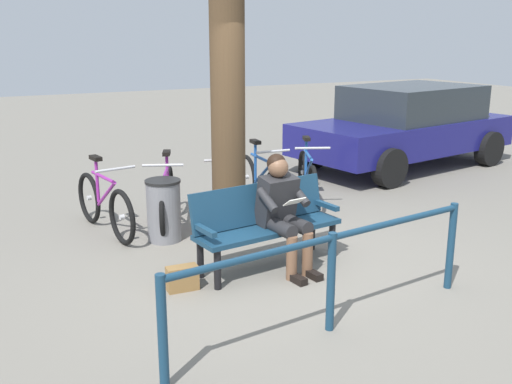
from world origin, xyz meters
name	(u,v)px	position (x,y,z in m)	size (l,w,h in m)	color
ground_plane	(294,270)	(0.00, 0.00, 0.00)	(40.00, 40.00, 0.00)	slate
bench	(265,220)	(0.21, -0.26, 0.51)	(1.65, 0.68, 0.87)	navy
person_reading	(283,207)	(0.08, -0.11, 0.66)	(0.52, 0.80, 1.20)	#262628
handbag	(182,278)	(1.21, -0.05, 0.12)	(0.30, 0.14, 0.24)	olive
tree_trunk	(228,77)	(0.09, -1.45, 1.89)	(0.41, 0.41, 3.77)	#4C3823
litter_bin	(164,210)	(0.91, -1.49, 0.37)	(0.42, 0.42, 0.74)	slate
bicycle_black	(307,178)	(-1.45, -2.12, 0.36)	(0.75, 1.57, 0.94)	black
bicycle_green	(261,183)	(-0.73, -2.20, 0.36)	(0.48, 1.68, 0.94)	black
bicycle_silver	(221,192)	(-0.03, -1.96, 0.36)	(0.65, 1.62, 0.94)	black
bicycle_blue	(167,198)	(0.70, -2.01, 0.36)	(0.73, 1.57, 0.94)	black
bicycle_purple	(104,205)	(1.48, -2.07, 0.36)	(0.48, 1.67, 0.94)	black
railing_fence	(332,263)	(0.38, 1.24, 0.59)	(3.05, 0.45, 0.85)	navy
parked_car	(406,125)	(-4.32, -3.40, 0.77)	(4.44, 2.56, 1.47)	navy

